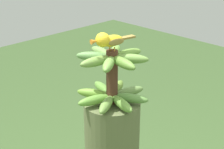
{
  "coord_description": "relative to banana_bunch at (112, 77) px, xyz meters",
  "views": [
    {
      "loc": [
        -0.95,
        0.94,
        1.75
      ],
      "look_at": [
        0.0,
        0.0,
        1.19
      ],
      "focal_mm": 57.57,
      "sensor_mm": 36.0,
      "label": 1
    }
  ],
  "objects": [
    {
      "name": "perched_bird",
      "position": [
        0.0,
        0.02,
        0.16
      ],
      "size": [
        0.07,
        0.2,
        0.08
      ],
      "color": "#C68933",
      "rests_on": "banana_bunch"
    },
    {
      "name": "banana_bunch",
      "position": [
        0.0,
        0.0,
        0.0
      ],
      "size": [
        0.31,
        0.31,
        0.23
      ],
      "color": "#4C2D1E",
      "rests_on": "banana_tree"
    }
  ]
}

